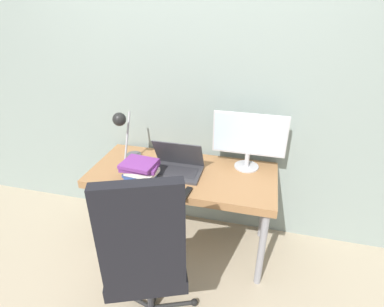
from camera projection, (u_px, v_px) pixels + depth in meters
name	position (u px, v px, depth m)	size (l,w,h in m)	color
ground_plane	(173.00, 271.00, 2.33)	(12.00, 12.00, 0.00)	tan
wall_back	(195.00, 83.00, 2.32)	(8.00, 0.05, 2.60)	gray
desk	(183.00, 179.00, 2.30)	(1.40, 0.63, 0.72)	#996B42
laptop	(177.00, 166.00, 2.24)	(0.37, 0.26, 0.25)	#38383D
monitor	(249.00, 138.00, 2.21)	(0.54, 0.19, 0.44)	#B7B7BC
desk_lamp	(123.00, 128.00, 2.23)	(0.12, 0.28, 0.44)	#4C4C51
office_chair	(145.00, 254.00, 1.66)	(0.61, 0.62, 1.16)	black
book_stack	(140.00, 170.00, 2.14)	(0.27, 0.22, 0.14)	#334C8C
tv_remote	(186.00, 193.00, 1.99)	(0.05, 0.14, 0.02)	black
game_controller	(133.00, 174.00, 2.19)	(0.13, 0.09, 0.04)	white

